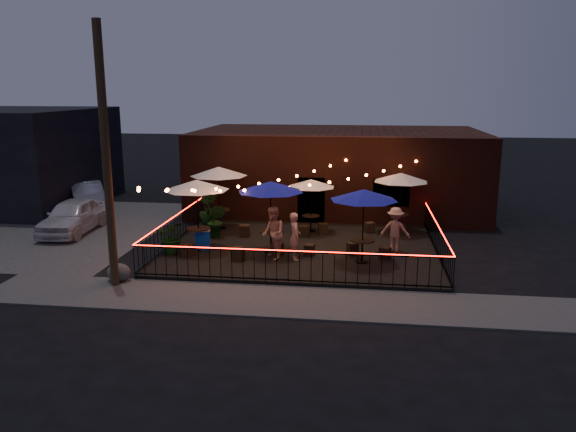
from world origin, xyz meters
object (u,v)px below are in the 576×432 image
object	(u,v)px
cafe_table_1	(219,172)
cooler	(203,239)
cafe_table_5	(401,178)
cafe_table_0	(197,186)
cafe_table_4	(364,196)
boulder	(119,272)
cafe_table_3	(311,184)
cafe_table_2	(270,188)
utility_pole	(106,159)

from	to	relation	value
cafe_table_1	cooler	size ratio (longest dim) A/B	3.83
cafe_table_1	cafe_table_5	world-z (taller)	cafe_table_1
cafe_table_0	cooler	world-z (taller)	cafe_table_0
cafe_table_4	boulder	xyz separation A→B (m)	(-7.70, -2.66, -2.18)
cafe_table_0	cafe_table_1	distance (m)	3.26
cafe_table_1	cafe_table_3	distance (m)	3.95
cooler	cafe_table_3	bearing A→B (deg)	26.06
cafe_table_2	cafe_table_0	bearing A→B (deg)	179.26
cafe_table_3	cafe_table_0	bearing A→B (deg)	-140.63
cafe_table_1	cafe_table_2	bearing A→B (deg)	-50.20
cafe_table_0	cafe_table_2	world-z (taller)	cafe_table_2
cooler	boulder	size ratio (longest dim) A/B	0.93
cafe_table_5	cooler	xyz separation A→B (m)	(-7.45, -3.58, -1.90)
utility_pole	cafe_table_2	xyz separation A→B (m)	(4.35, 3.78, -1.43)
cafe_table_1	cafe_table_4	size ratio (longest dim) A/B	1.06
utility_pole	cafe_table_1	world-z (taller)	utility_pole
cafe_table_0	cooler	distance (m)	2.03
cafe_table_2	cafe_table_3	distance (m)	3.48
cafe_table_2	cafe_table_3	size ratio (longest dim) A/B	1.00
cafe_table_2	cooler	distance (m)	3.30
cafe_table_4	cafe_table_0	bearing A→B (deg)	172.42
utility_pole	cooler	xyz separation A→B (m)	(1.75, 3.82, -3.46)
boulder	cafe_table_3	bearing A→B (deg)	50.31
boulder	utility_pole	bearing A→B (deg)	-86.05
utility_pole	cooler	bearing A→B (deg)	65.40
utility_pole	cafe_table_0	bearing A→B (deg)	67.26
utility_pole	cafe_table_2	size ratio (longest dim) A/B	3.02
cooler	utility_pole	bearing A→B (deg)	-128.97
utility_pole	cafe_table_0	distance (m)	4.38
cafe_table_1	cafe_table_2	world-z (taller)	cafe_table_1
utility_pole	cafe_table_3	distance (m)	9.13
cafe_table_1	cafe_table_3	world-z (taller)	cafe_table_1
boulder	cafe_table_2	bearing A→B (deg)	38.12
utility_pole	cafe_table_4	world-z (taller)	utility_pole
cafe_table_0	cafe_table_1	bearing A→B (deg)	90.00
cooler	boulder	world-z (taller)	cooler
cafe_table_0	utility_pole	bearing A→B (deg)	-112.74
cafe_table_4	boulder	distance (m)	8.43
cafe_table_0	cafe_table_4	size ratio (longest dim) A/B	1.14
cafe_table_1	cafe_table_3	bearing A→B (deg)	-0.59
cafe_table_3	cafe_table_4	distance (m)	4.58
cafe_table_3	cafe_table_4	size ratio (longest dim) A/B	0.95
cafe_table_4	cafe_table_5	size ratio (longest dim) A/B	0.98
cafe_table_0	cafe_table_1	xyz separation A→B (m)	(-0.00, 3.26, 0.03)
cafe_table_2	boulder	size ratio (longest dim) A/B	3.22
cafe_table_1	cafe_table_2	distance (m)	4.29
cafe_table_1	cafe_table_4	world-z (taller)	cafe_table_1
cafe_table_2	cafe_table_3	bearing A→B (deg)	70.11
cafe_table_4	cooler	xyz separation A→B (m)	(-5.93, 0.81, -1.96)
cafe_table_0	cafe_table_5	distance (m)	8.40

